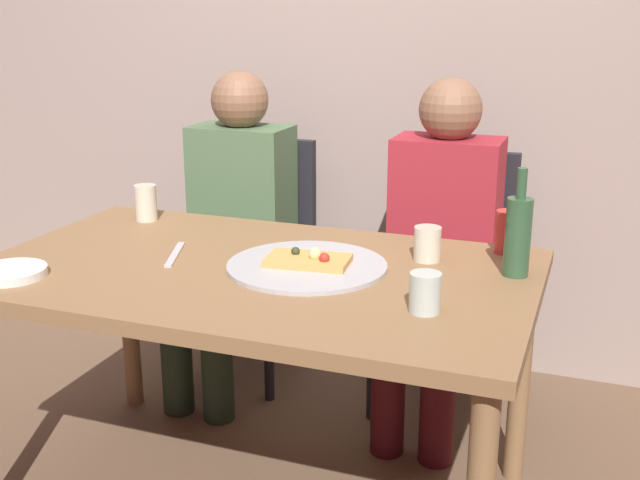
{
  "coord_description": "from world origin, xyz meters",
  "views": [
    {
      "loc": [
        0.85,
        -1.8,
        1.4
      ],
      "look_at": [
        0.13,
        0.14,
        0.77
      ],
      "focal_mm": 43.96,
      "sensor_mm": 36.0,
      "label": 1
    }
  ],
  "objects": [
    {
      "name": "back_wall",
      "position": [
        0.0,
        1.19,
        1.3
      ],
      "size": [
        6.0,
        0.1,
        2.6
      ],
      "primitive_type": "cube",
      "color": "gray",
      "rests_on": "ground_plane"
    },
    {
      "name": "dining_table",
      "position": [
        0.0,
        0.0,
        0.64
      ],
      "size": [
        1.48,
        0.88,
        0.72
      ],
      "color": "olive",
      "rests_on": "ground_plane"
    },
    {
      "name": "pizza_tray",
      "position": [
        0.13,
        0.04,
        0.73
      ],
      "size": [
        0.43,
        0.43,
        0.01
      ],
      "primitive_type": "cylinder",
      "color": "#ADADB2",
      "rests_on": "dining_table"
    },
    {
      "name": "pizza_slice_last",
      "position": [
        0.14,
        0.04,
        0.75
      ],
      "size": [
        0.23,
        0.15,
        0.05
      ],
      "color": "tan",
      "rests_on": "pizza_tray"
    },
    {
      "name": "wine_bottle",
      "position": [
        0.66,
        0.18,
        0.83
      ],
      "size": [
        0.07,
        0.07,
        0.28
      ],
      "color": "#2D5133",
      "rests_on": "dining_table"
    },
    {
      "name": "tumbler_near",
      "position": [
        -0.53,
        0.31,
        0.78
      ],
      "size": [
        0.07,
        0.07,
        0.12
      ],
      "primitive_type": "cylinder",
      "color": "beige",
      "rests_on": "dining_table"
    },
    {
      "name": "tumbler_far",
      "position": [
        0.5,
        -0.16,
        0.77
      ],
      "size": [
        0.07,
        0.07,
        0.09
      ],
      "primitive_type": "cylinder",
      "color": "#B7C6BC",
      "rests_on": "dining_table"
    },
    {
      "name": "wine_glass",
      "position": [
        0.42,
        0.22,
        0.77
      ],
      "size": [
        0.07,
        0.07,
        0.09
      ],
      "primitive_type": "cylinder",
      "color": "beige",
      "rests_on": "dining_table"
    },
    {
      "name": "soda_can",
      "position": [
        0.61,
        0.37,
        0.78
      ],
      "size": [
        0.07,
        0.07,
        0.12
      ],
      "primitive_type": "cylinder",
      "color": "red",
      "rests_on": "dining_table"
    },
    {
      "name": "plate_stack",
      "position": [
        -0.56,
        -0.29,
        0.73
      ],
      "size": [
        0.18,
        0.18,
        0.02
      ],
      "primitive_type": "cylinder",
      "color": "white",
      "rests_on": "dining_table"
    },
    {
      "name": "table_knife",
      "position": [
        -0.26,
        0.02,
        0.72
      ],
      "size": [
        0.09,
        0.21,
        0.01
      ],
      "primitive_type": "cube",
      "rotation": [
        0.0,
        0.0,
        1.92
      ],
      "color": "#B7B7BC",
      "rests_on": "dining_table"
    },
    {
      "name": "chair_left",
      "position": [
        -0.41,
        0.84,
        0.51
      ],
      "size": [
        0.44,
        0.44,
        0.9
      ],
      "rotation": [
        0.0,
        0.0,
        3.14
      ],
      "color": "black",
      "rests_on": "ground_plane"
    },
    {
      "name": "chair_right",
      "position": [
        0.36,
        0.84,
        0.51
      ],
      "size": [
        0.44,
        0.44,
        0.9
      ],
      "rotation": [
        0.0,
        0.0,
        3.14
      ],
      "color": "black",
      "rests_on": "ground_plane"
    },
    {
      "name": "guest_in_sweater",
      "position": [
        -0.41,
        0.69,
        0.64
      ],
      "size": [
        0.36,
        0.56,
        1.17
      ],
      "rotation": [
        0.0,
        0.0,
        3.14
      ],
      "color": "#4C6B47",
      "rests_on": "ground_plane"
    },
    {
      "name": "guest_in_beanie",
      "position": [
        0.36,
        0.69,
        0.64
      ],
      "size": [
        0.36,
        0.56,
        1.17
      ],
      "rotation": [
        0.0,
        0.0,
        3.14
      ],
      "color": "maroon",
      "rests_on": "ground_plane"
    }
  ]
}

